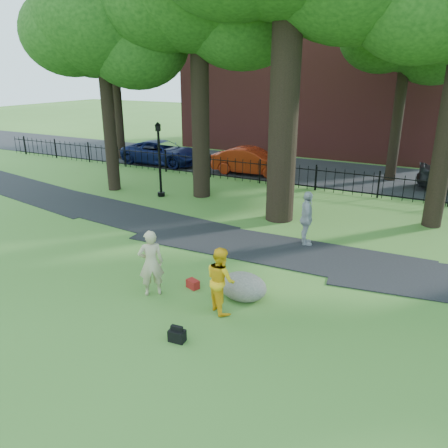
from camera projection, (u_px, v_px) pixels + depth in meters
The scene contains 14 objects.
ground at pixel (186, 293), 11.81m from camera, with size 120.00×120.00×0.00m, color #3C6A25.
footpath at pixel (274, 250), 14.62m from camera, with size 36.00×2.60×0.03m, color black.
street at pixel (335, 174), 25.16m from camera, with size 80.00×7.00×0.02m, color black.
iron_fence at pixel (316, 178), 21.62m from camera, with size 44.00×0.04×1.20m.
brick_building at pixel (315, 65), 31.57m from camera, with size 18.00×8.00×12.00m, color maroon.
woman at pixel (151, 263), 11.46m from camera, with size 0.66×0.44×1.82m, color tan.
man at pixel (221, 280), 10.70m from camera, with size 0.82×0.64×1.69m, color yellow.
pedestrian at pixel (307, 219), 14.74m from camera, with size 1.11×0.46×1.89m, color #9FA0A3.
boulder at pixel (243, 285), 11.46m from camera, with size 1.28×0.97×0.75m, color #5F574F.
lamppost at pixel (160, 161), 20.24m from camera, with size 0.35×0.35×3.48m.
backpack at pixel (177, 336), 9.68m from camera, with size 0.37×0.23×0.27m, color black.
red_bag at pixel (193, 284), 12.04m from camera, with size 0.35×0.22×0.24m, color maroon.
red_sedan at pixel (252, 161), 24.89m from camera, with size 1.59×4.57×1.50m, color maroon.
navy_van at pixel (162, 152), 27.63m from camera, with size 2.43×5.27×1.46m, color #0D1443.
Camera 1 is at (5.77, -8.83, 5.72)m, focal length 35.00 mm.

